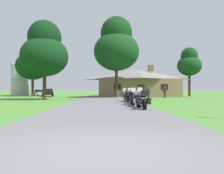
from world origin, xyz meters
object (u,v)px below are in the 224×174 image
Objects in this scene: motorcycle_red_second_in_row at (136,98)px; parked_white_sedan_far_left at (40,93)px; bystander_blue_shirt_near_lodge at (149,92)px; motorcycle_green_nearest_to_camera at (143,100)px; motorcycle_white_third_in_row at (131,97)px; tree_right_of_lodge at (189,63)px; motorcycle_white_farthest_in_row at (126,96)px; motorcycle_red_fourth_in_row at (132,96)px; tree_left_far at (33,62)px; tree_left_near at (45,51)px; parked_black_suv_far_left at (48,92)px; metal_silo_distant at (20,78)px; bystander_red_shirt_beside_signpost at (165,91)px; tree_by_lodge_front at (116,46)px.

parked_white_sedan_far_left is (-15.30, 28.75, 0.02)m from motorcycle_red_second_in_row.
motorcycle_green_nearest_to_camera is at bearing 144.79° from bystander_blue_shirt_near_lodge.
motorcycle_white_third_in_row is 26.68m from tree_right_of_lodge.
tree_right_of_lodge reaches higher than motorcycle_white_farthest_in_row.
bystander_blue_shirt_near_lodge is at bearing 67.27° from motorcycle_red_fourth_in_row.
motorcycle_red_second_in_row is 0.20× the size of tree_left_far.
tree_left_near is 14.10m from parked_black_suv_far_left.
motorcycle_red_second_in_row is 26.99m from parked_black_suv_far_left.
metal_silo_distant is at bearing 159.69° from parked_white_sedan_far_left.
motorcycle_green_nearest_to_camera is 34.27m from parked_white_sedan_far_left.
motorcycle_white_third_in_row is 28.77m from tree_left_far.
motorcycle_white_farthest_in_row is at bearing 135.97° from bystander_blue_shirt_near_lodge.
motorcycle_red_second_in_row is 2.14m from motorcycle_white_third_in_row.
motorcycle_red_second_in_row is 0.49× the size of parked_white_sedan_far_left.
bystander_red_shirt_beside_signpost is (2.28, -0.67, 0.02)m from bystander_blue_shirt_near_lodge.
tree_right_of_lodge is at bearing -83.40° from bystander_red_shirt_beside_signpost.
bystander_red_shirt_beside_signpost is at bearing -133.29° from tree_right_of_lodge.
tree_by_lodge_front is (-13.98, -7.13, 1.58)m from tree_right_of_lodge.
motorcycle_red_second_in_row is 4.18m from motorcycle_red_fourth_in_row.
tree_left_near is 11.02m from tree_by_lodge_front.
motorcycle_white_farthest_in_row is 0.42× the size of parked_black_suv_far_left.
motorcycle_white_third_in_row is 1.00× the size of motorcycle_red_fourth_in_row.
tree_left_near reaches higher than motorcycle_white_farthest_in_row.
motorcycle_red_fourth_in_row and motorcycle_white_farthest_in_row have the same top height.
parked_black_suv_far_left is (-12.71, 19.75, 0.16)m from motorcycle_red_fourth_in_row.
bystander_blue_shirt_near_lodge is 12.16m from tree_right_of_lodge.
motorcycle_red_fourth_in_row is 0.22× the size of tree_left_near.
motorcycle_green_nearest_to_camera and motorcycle_red_fourth_in_row have the same top height.
motorcycle_red_second_in_row is at bearing -88.50° from tree_by_lodge_front.
tree_by_lodge_front reaches higher than motorcycle_red_fourth_in_row.
tree_left_near reaches higher than parked_white_sedan_far_left.
tree_right_of_lodge is (29.25, -1.17, -0.21)m from tree_left_far.
motorcycle_green_nearest_to_camera is 37.84m from metal_silo_distant.
bystander_red_shirt_beside_signpost is 20.47m from parked_black_suv_far_left.
motorcycle_red_fourth_in_row is 0.23× the size of tree_right_of_lodge.
tree_right_of_lodge is 15.78m from tree_by_lodge_front.
motorcycle_green_nearest_to_camera is 0.17× the size of tree_by_lodge_front.
bystander_red_shirt_beside_signpost is 0.19× the size of tree_right_of_lodge.
motorcycle_red_second_in_row is 1.25× the size of bystander_blue_shirt_near_lodge.
bystander_red_shirt_beside_signpost is at bearing -29.98° from parked_white_sedan_far_left.
motorcycle_red_second_in_row is (-0.12, 1.86, 0.01)m from motorcycle_green_nearest_to_camera.
tree_left_near is at bearing -145.70° from tree_by_lodge_front.
tree_left_far is at bearing 121.57° from motorcycle_red_fourth_in_row.
tree_right_of_lodge reaches higher than parked_white_sedan_far_left.
tree_right_of_lodge is 29.68m from parked_white_sedan_far_left.
motorcycle_white_third_in_row reaches higher than parked_white_sedan_far_left.
motorcycle_red_second_in_row reaches higher than parked_white_sedan_far_left.
tree_left_near is 21.78m from metal_silo_distant.
tree_by_lodge_front is 20.08m from parked_white_sedan_far_left.
tree_by_lodge_front reaches higher than motorcycle_green_nearest_to_camera.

